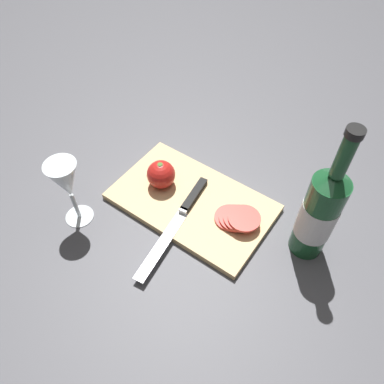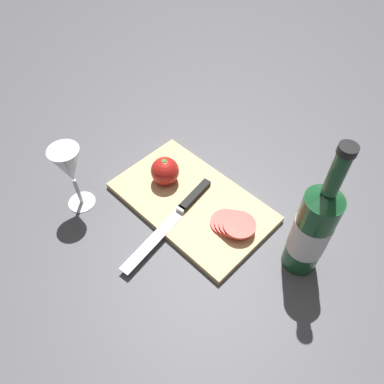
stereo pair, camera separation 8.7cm
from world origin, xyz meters
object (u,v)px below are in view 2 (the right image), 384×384
object	(u,v)px
wine_bottle	(312,230)
tomato_slice_stack_near	(233,224)
wine_glass	(69,168)
knife	(184,206)
whole_tomato	(165,171)

from	to	relation	value
wine_bottle	tomato_slice_stack_near	xyz separation A→B (m)	(-0.15, -0.04, -0.09)
wine_glass	tomato_slice_stack_near	xyz separation A→B (m)	(0.31, 0.19, -0.09)
knife	tomato_slice_stack_near	size ratio (longest dim) A/B	2.86
whole_tomato	tomato_slice_stack_near	bearing A→B (deg)	2.94
wine_bottle	whole_tomato	world-z (taller)	wine_bottle
wine_glass	whole_tomato	world-z (taller)	wine_glass
knife	wine_glass	bearing A→B (deg)	-59.80
wine_bottle	tomato_slice_stack_near	distance (m)	0.18
wine_glass	knife	bearing A→B (deg)	37.93
wine_bottle	knife	bearing A→B (deg)	-163.33
wine_glass	tomato_slice_stack_near	bearing A→B (deg)	31.57
whole_tomato	tomato_slice_stack_near	world-z (taller)	whole_tomato
wine_bottle	knife	world-z (taller)	wine_bottle
wine_bottle	whole_tomato	size ratio (longest dim) A/B	4.86
whole_tomato	tomato_slice_stack_near	distance (m)	0.21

